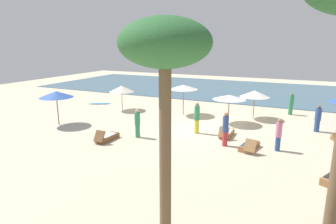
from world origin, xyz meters
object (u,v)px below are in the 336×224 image
object	(u,v)px
palm_1	(165,51)
person_5	(225,129)
person_4	(197,117)
umbrella_3	(56,94)
lounger_4	(249,146)
person_2	(291,104)
umbrella_0	(122,89)
lounger_2	(227,133)
umbrella_5	(255,94)
lounger_1	(107,137)
umbrella_2	(183,87)
person_0	(279,134)
person_3	(318,119)
person_1	(137,123)
surfboard	(100,104)
umbrella_4	(229,97)

from	to	relation	value
palm_1	person_5	bearing A→B (deg)	92.05
person_4	person_5	world-z (taller)	person_4
umbrella_3	lounger_4	distance (m)	12.55
umbrella_3	person_2	xyz separation A→B (m)	(13.89, 9.63, -1.22)
umbrella_0	lounger_4	bearing A→B (deg)	-23.25
lounger_2	lounger_4	world-z (taller)	lounger_4
lounger_4	palm_1	distance (m)	9.40
lounger_2	umbrella_5	bearing A→B (deg)	81.32
lounger_1	palm_1	world-z (taller)	palm_1
lounger_1	lounger_4	distance (m)	7.77
umbrella_2	lounger_2	distance (m)	6.03
lounger_2	person_0	size ratio (longest dim) A/B	0.98
lounger_1	person_2	distance (m)	14.15
lounger_4	person_3	xyz separation A→B (m)	(3.21, 4.92, 0.65)
umbrella_0	person_1	distance (m)	7.28
lounger_1	surfboard	xyz separation A→B (m)	(-6.66, 7.83, -0.14)
person_4	palm_1	world-z (taller)	palm_1
umbrella_5	palm_1	bearing A→B (deg)	-90.60
umbrella_5	person_3	bearing A→B (deg)	-20.75
person_1	person_5	distance (m)	5.00
lounger_4	umbrella_4	bearing A→B (deg)	116.35
person_1	umbrella_2	bearing A→B (deg)	86.72
umbrella_5	lounger_1	bearing A→B (deg)	-128.27
umbrella_2	umbrella_4	distance (m)	3.83
lounger_1	person_0	world-z (taller)	person_0
umbrella_5	surfboard	distance (m)	13.45
umbrella_3	lounger_4	bearing A→B (deg)	3.37
lounger_4	person_5	world-z (taller)	person_5
lounger_1	person_1	size ratio (longest dim) A/B	0.98
umbrella_2	person_1	bearing A→B (deg)	-93.28
umbrella_3	umbrella_2	bearing A→B (deg)	43.22
umbrella_2	lounger_2	world-z (taller)	umbrella_2
person_4	surfboard	size ratio (longest dim) A/B	0.97
umbrella_2	lounger_4	world-z (taller)	umbrella_2
umbrella_3	palm_1	distance (m)	13.80
umbrella_4	umbrella_3	bearing A→B (deg)	-153.16
person_1	palm_1	world-z (taller)	palm_1
person_0	person_4	size ratio (longest dim) A/B	0.89
umbrella_4	person_3	xyz separation A→B (m)	(5.40, 0.49, -0.98)
lounger_2	person_4	distance (m)	1.99
umbrella_0	lounger_2	world-z (taller)	umbrella_0
lounger_1	umbrella_2	bearing A→B (deg)	77.53
umbrella_0	surfboard	xyz separation A→B (m)	(-3.20, 1.13, -1.72)
person_1	person_4	distance (m)	3.59
lounger_2	person_5	size ratio (longest dim) A/B	0.91
person_5	lounger_4	bearing A→B (deg)	0.06
person_3	umbrella_0	bearing A→B (deg)	-179.20
person_1	palm_1	distance (m)	9.86
palm_1	umbrella_5	bearing A→B (deg)	89.40
umbrella_0	palm_1	xyz separation A→B (m)	(9.97, -12.61, 3.43)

